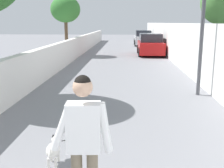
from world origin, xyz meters
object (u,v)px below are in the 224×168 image
at_px(tree_right_mid, 220,2).
at_px(dog, 54,149).
at_px(person_skateboarder, 84,136).
at_px(car_far, 143,38).
at_px(tree_left_near, 65,10).
at_px(car_near, 150,45).

distance_m(tree_right_mid, dog, 11.51).
bearing_deg(person_skateboarder, tree_right_mid, -24.14).
bearing_deg(person_skateboarder, car_far, -4.89).
relative_size(person_skateboarder, car_far, 0.41).
bearing_deg(tree_right_mid, tree_left_near, 55.31).
xyz_separation_m(tree_left_near, tree_right_mid, (-6.00, -8.67, 0.06)).
bearing_deg(tree_left_near, car_near, -85.78).
relative_size(tree_left_near, car_far, 1.00).
bearing_deg(dog, car_far, -6.78).
xyz_separation_m(tree_left_near, person_skateboarder, (-16.90, -3.78, -2.11)).
bearing_deg(dog, tree_right_mid, -30.23).
bearing_deg(car_far, person_skateboarder, 175.11).
xyz_separation_m(car_near, car_far, (8.68, 0.00, 0.00)).
bearing_deg(car_far, dog, 173.22).
bearing_deg(tree_right_mid, person_skateboarder, 155.86).
distance_m(dog, car_far, 24.91).
relative_size(tree_right_mid, car_far, 1.06).
height_order(person_skateboarder, dog, person_skateboarder).
bearing_deg(person_skateboarder, tree_left_near, 12.62).
bearing_deg(car_near, tree_right_mid, -157.59).
height_order(tree_left_near, car_near, tree_left_near).
relative_size(tree_left_near, dog, 2.61).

